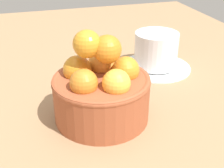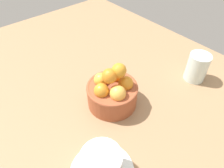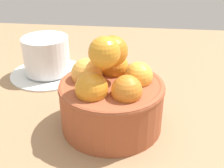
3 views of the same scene
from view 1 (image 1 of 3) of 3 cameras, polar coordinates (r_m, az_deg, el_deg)
ground_plane at (r=47.76cm, az=-1.90°, el=-7.84°), size 137.12×96.66×3.25cm
terracotta_bowl at (r=44.31cm, az=-2.08°, el=-0.96°), size 14.49×14.49×13.91cm
coffee_cup at (r=61.88cm, az=8.35°, el=5.90°), size 14.63×14.63×7.54cm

